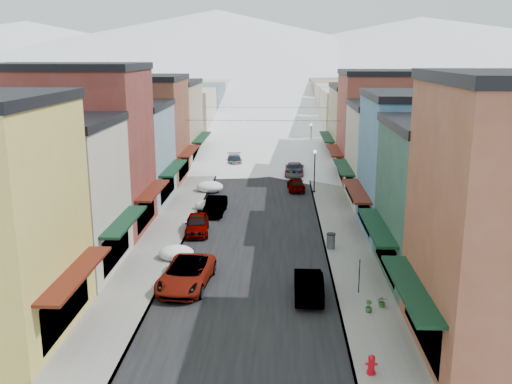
# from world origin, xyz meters

# --- Properties ---
(road) EXTENTS (10.00, 160.00, 0.01)m
(road) POSITION_xyz_m (0.00, 60.00, 0.01)
(road) COLOR black
(road) RESTS_ON ground
(sidewalk_left) EXTENTS (3.20, 160.00, 0.15)m
(sidewalk_left) POSITION_xyz_m (-6.60, 60.00, 0.07)
(sidewalk_left) COLOR gray
(sidewalk_left) RESTS_ON ground
(sidewalk_right) EXTENTS (3.20, 160.00, 0.15)m
(sidewalk_right) POSITION_xyz_m (6.60, 60.00, 0.07)
(sidewalk_right) COLOR gray
(sidewalk_right) RESTS_ON ground
(curb_left) EXTENTS (0.10, 160.00, 0.15)m
(curb_left) POSITION_xyz_m (-5.05, 60.00, 0.07)
(curb_left) COLOR slate
(curb_left) RESTS_ON ground
(curb_right) EXTENTS (0.10, 160.00, 0.15)m
(curb_right) POSITION_xyz_m (5.05, 60.00, 0.07)
(curb_right) COLOR slate
(curb_right) RESTS_ON ground
(bldg_l_cream) EXTENTS (11.30, 8.20, 9.50)m
(bldg_l_cream) POSITION_xyz_m (-13.19, 12.50, 4.76)
(bldg_l_cream) COLOR #C0B39A
(bldg_l_cream) RESTS_ON ground
(bldg_l_brick_near) EXTENTS (12.30, 8.20, 12.50)m
(bldg_l_brick_near) POSITION_xyz_m (-13.69, 20.50, 6.26)
(bldg_l_brick_near) COLOR maroon
(bldg_l_brick_near) RESTS_ON ground
(bldg_l_grayblue) EXTENTS (11.30, 9.20, 9.00)m
(bldg_l_grayblue) POSITION_xyz_m (-13.19, 29.00, 4.51)
(bldg_l_grayblue) COLOR #778E9F
(bldg_l_grayblue) RESTS_ON ground
(bldg_l_brick_far) EXTENTS (13.30, 9.20, 11.00)m
(bldg_l_brick_far) POSITION_xyz_m (-14.19, 38.00, 5.51)
(bldg_l_brick_far) COLOR brown
(bldg_l_brick_far) RESTS_ON ground
(bldg_l_tan) EXTENTS (11.30, 11.20, 10.00)m
(bldg_l_tan) POSITION_xyz_m (-13.19, 48.00, 5.01)
(bldg_l_tan) COLOR #9D8867
(bldg_l_tan) RESTS_ON ground
(bldg_r_green) EXTENTS (11.30, 9.20, 9.50)m
(bldg_r_green) POSITION_xyz_m (13.19, 12.00, 4.76)
(bldg_r_green) COLOR #224838
(bldg_r_green) RESTS_ON ground
(bldg_r_blue) EXTENTS (11.30, 9.20, 10.50)m
(bldg_r_blue) POSITION_xyz_m (13.19, 21.00, 5.26)
(bldg_r_blue) COLOR teal
(bldg_r_blue) RESTS_ON ground
(bldg_r_cream) EXTENTS (12.30, 9.20, 9.00)m
(bldg_r_cream) POSITION_xyz_m (13.69, 30.00, 4.51)
(bldg_r_cream) COLOR #B8B094
(bldg_r_cream) RESTS_ON ground
(bldg_r_brick_far) EXTENTS (13.30, 9.20, 11.50)m
(bldg_r_brick_far) POSITION_xyz_m (14.19, 39.00, 5.76)
(bldg_r_brick_far) COLOR maroon
(bldg_r_brick_far) RESTS_ON ground
(bldg_r_tan) EXTENTS (11.30, 11.20, 9.50)m
(bldg_r_tan) POSITION_xyz_m (13.19, 49.00, 4.76)
(bldg_r_tan) COLOR #988964
(bldg_r_tan) RESTS_ON ground
(distant_blocks) EXTENTS (34.00, 55.00, 8.00)m
(distant_blocks) POSITION_xyz_m (0.00, 83.00, 4.00)
(distant_blocks) COLOR gray
(distant_blocks) RESTS_ON ground
(mountain_ridge) EXTENTS (670.00, 340.00, 34.00)m
(mountain_ridge) POSITION_xyz_m (-19.47, 277.18, 14.36)
(mountain_ridge) COLOR silver
(mountain_ridge) RESTS_ON ground
(overhead_cables) EXTENTS (16.40, 15.04, 0.04)m
(overhead_cables) POSITION_xyz_m (0.00, 47.50, 6.20)
(overhead_cables) COLOR black
(overhead_cables) RESTS_ON ground
(car_white_suv) EXTENTS (3.10, 5.87, 1.57)m
(car_white_suv) POSITION_xyz_m (-3.50, 10.11, 0.79)
(car_white_suv) COLOR #BABABC
(car_white_suv) RESTS_ON ground
(car_silver_sedan) EXTENTS (2.13, 4.42, 1.45)m
(car_silver_sedan) POSITION_xyz_m (-4.30, 20.12, 0.73)
(car_silver_sedan) COLOR #999CA0
(car_silver_sedan) RESTS_ON ground
(car_dark_hatch) EXTENTS (1.67, 4.41, 1.44)m
(car_dark_hatch) POSITION_xyz_m (-3.50, 25.47, 0.72)
(car_dark_hatch) COLOR black
(car_dark_hatch) RESTS_ON ground
(car_silver_wagon) EXTENTS (2.39, 4.91, 1.38)m
(car_silver_wagon) POSITION_xyz_m (-3.50, 45.86, 0.69)
(car_silver_wagon) COLOR gray
(car_silver_wagon) RESTS_ON ground
(car_green_sedan) EXTENTS (1.61, 4.48, 1.47)m
(car_green_sedan) POSITION_xyz_m (3.50, 9.01, 0.74)
(car_green_sedan) COLOR black
(car_green_sedan) RESTS_ON ground
(car_gray_suv) EXTENTS (1.82, 4.03, 1.34)m
(car_gray_suv) POSITION_xyz_m (3.50, 34.18, 0.67)
(car_gray_suv) COLOR gray
(car_gray_suv) RESTS_ON ground
(car_black_sedan) EXTENTS (2.30, 5.22, 1.49)m
(car_black_sedan) POSITION_xyz_m (3.50, 41.38, 0.74)
(car_black_sedan) COLOR black
(car_black_sedan) RESTS_ON ground
(car_lane_silver) EXTENTS (2.04, 4.35, 1.44)m
(car_lane_silver) POSITION_xyz_m (-1.18, 59.23, 0.72)
(car_lane_silver) COLOR gray
(car_lane_silver) RESTS_ON ground
(car_lane_white) EXTENTS (2.61, 5.56, 1.54)m
(car_lane_white) POSITION_xyz_m (2.20, 72.16, 0.77)
(car_lane_white) COLOR silver
(car_lane_white) RESTS_ON ground
(fire_hydrant) EXTENTS (0.51, 0.38, 0.87)m
(fire_hydrant) POSITION_xyz_m (5.73, 1.00, 0.55)
(fire_hydrant) COLOR #BB0A14
(fire_hydrant) RESTS_ON sidewalk_right
(parking_sign) EXTENTS (0.10, 0.26, 1.98)m
(parking_sign) POSITION_xyz_m (6.32, 9.31, 1.31)
(parking_sign) COLOR black
(parking_sign) RESTS_ON sidewalk_right
(trash_can) EXTENTS (0.62, 0.62, 1.06)m
(trash_can) POSITION_xyz_m (5.40, 16.75, 0.69)
(trash_can) COLOR slate
(trash_can) RESTS_ON sidewalk_right
(streetlamp_near) EXTENTS (0.34, 0.34, 4.11)m
(streetlamp_near) POSITION_xyz_m (5.20, 32.98, 2.74)
(streetlamp_near) COLOR black
(streetlamp_near) RESTS_ON sidewalk_right
(streetlamp_far) EXTENTS (0.33, 0.33, 3.96)m
(streetlamp_far) POSITION_xyz_m (6.02, 55.00, 2.65)
(streetlamp_far) COLOR black
(streetlamp_far) RESTS_ON sidewalk_right
(planter_near) EXTENTS (0.63, 0.58, 0.61)m
(planter_near) POSITION_xyz_m (7.32, 7.52, 0.46)
(planter_near) COLOR #315F2B
(planter_near) RESTS_ON sidewalk_right
(planter_far) EXTENTS (0.45, 0.45, 0.65)m
(planter_far) POSITION_xyz_m (6.51, 6.88, 0.47)
(planter_far) COLOR #32602C
(planter_far) RESTS_ON sidewalk_right
(snow_pile_near) EXTENTS (2.29, 2.61, 0.97)m
(snow_pile_near) POSITION_xyz_m (-4.84, 14.52, 0.46)
(snow_pile_near) COLOR white
(snow_pile_near) RESTS_ON ground
(snow_pile_mid) EXTENTS (2.15, 2.52, 0.91)m
(snow_pile_mid) POSITION_xyz_m (-4.28, 26.58, 0.43)
(snow_pile_mid) COLOR white
(snow_pile_mid) RESTS_ON ground
(snow_pile_far) EXTENTS (2.60, 2.80, 1.10)m
(snow_pile_far) POSITION_xyz_m (-4.88, 33.13, 0.52)
(snow_pile_far) COLOR white
(snow_pile_far) RESTS_ON ground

